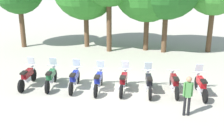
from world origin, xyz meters
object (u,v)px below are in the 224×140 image
object	(u,v)px
motorcycle_1	(51,77)
person_0	(188,93)
motorcycle_2	(74,79)
motorcycle_5	(149,83)
motorcycle_0	(27,76)
motorcycle_3	(98,81)
motorcycle_4	(123,81)
motorcycle_7	(201,85)
motorcycle_6	(174,83)

from	to	relation	value
motorcycle_1	person_0	xyz separation A→B (m)	(6.39, -2.42, 0.48)
motorcycle_2	motorcycle_5	bearing A→B (deg)	-92.82
motorcycle_0	motorcycle_3	world-z (taller)	same
motorcycle_0	motorcycle_3	bearing A→B (deg)	-91.32
motorcycle_4	person_0	bearing A→B (deg)	-125.62
motorcycle_5	person_0	bearing A→B (deg)	-149.30
motorcycle_5	motorcycle_7	bearing A→B (deg)	-95.42
motorcycle_3	person_0	xyz separation A→B (m)	(3.94, -2.20, 0.48)
motorcycle_1	motorcycle_2	distance (m)	1.23
motorcycle_2	motorcycle_6	world-z (taller)	motorcycle_2
motorcycle_7	motorcycle_4	bearing A→B (deg)	83.99
motorcycle_7	person_0	size ratio (longest dim) A/B	1.29
motorcycle_0	motorcycle_7	size ratio (longest dim) A/B	1.00
motorcycle_1	motorcycle_7	distance (m)	7.33
motorcycle_7	motorcycle_5	bearing A→B (deg)	84.66
motorcycle_2	person_0	xyz separation A→B (m)	(5.16, -2.32, 0.48)
motorcycle_3	motorcycle_6	distance (m)	3.66
motorcycle_6	motorcycle_1	bearing A→B (deg)	84.57
motorcycle_7	motorcycle_2	bearing A→B (deg)	84.06
motorcycle_1	motorcycle_6	xyz separation A→B (m)	(6.10, -0.13, -0.01)
motorcycle_0	motorcycle_4	world-z (taller)	same
motorcycle_1	motorcycle_3	bearing A→B (deg)	-98.43
motorcycle_1	motorcycle_0	bearing A→B (deg)	87.66
motorcycle_4	motorcycle_6	xyz separation A→B (m)	(2.43, 0.04, -0.01)
motorcycle_3	motorcycle_0	bearing A→B (deg)	87.97
motorcycle_1	motorcycle_7	size ratio (longest dim) A/B	1.00
motorcycle_1	motorcycle_4	distance (m)	3.67
motorcycle_2	person_0	size ratio (longest dim) A/B	1.29
motorcycle_5	motorcycle_7	xyz separation A→B (m)	(2.44, -0.06, 0.00)
motorcycle_7	person_0	distance (m)	2.36
motorcycle_2	motorcycle_7	xyz separation A→B (m)	(6.10, -0.21, 0.00)
motorcycle_0	motorcycle_7	xyz separation A→B (m)	(8.53, -0.29, 0.00)
motorcycle_1	motorcycle_2	xyz separation A→B (m)	(1.22, -0.10, 0.00)
motorcycle_6	motorcycle_4	bearing A→B (deg)	86.83
motorcycle_0	motorcycle_6	xyz separation A→B (m)	(7.32, -0.12, -0.01)
motorcycle_0	motorcycle_5	world-z (taller)	same
motorcycle_6	person_0	distance (m)	2.36
motorcycle_1	motorcycle_4	bearing A→B (deg)	-95.95
person_0	motorcycle_3	bearing A→B (deg)	-122.67
motorcycle_2	motorcycle_5	xyz separation A→B (m)	(3.66, -0.15, 0.00)
motorcycle_6	motorcycle_7	xyz separation A→B (m)	(1.22, -0.17, 0.01)
motorcycle_5	motorcycle_6	size ratio (longest dim) A/B	1.00
motorcycle_1	motorcycle_5	xyz separation A→B (m)	(4.88, -0.25, 0.00)
motorcycle_0	motorcycle_2	size ratio (longest dim) A/B	1.00
motorcycle_3	motorcycle_7	distance (m)	4.88
motorcycle_3	motorcycle_6	bearing A→B (deg)	-87.40
motorcycle_1	motorcycle_6	distance (m)	6.10
motorcycle_6	person_0	xyz separation A→B (m)	(0.29, -2.29, 0.49)
motorcycle_0	person_0	distance (m)	7.99
motorcycle_6	motorcycle_7	world-z (taller)	motorcycle_7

